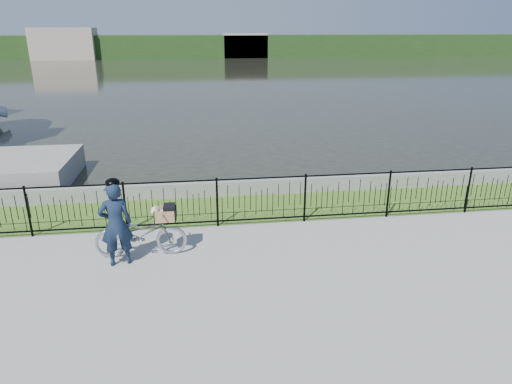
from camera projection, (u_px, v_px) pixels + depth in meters
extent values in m
plane|color=gray|center=(273.00, 256.00, 8.98)|extent=(120.00, 120.00, 0.00)
cube|color=#436720|center=(256.00, 207.00, 11.40)|extent=(60.00, 2.00, 0.01)
plane|color=#27281E|center=(209.00, 78.00, 39.69)|extent=(120.00, 120.00, 0.00)
cube|color=gray|center=(251.00, 187.00, 12.26)|extent=(60.00, 0.30, 0.40)
cube|color=#224119|center=(202.00, 46.00, 64.29)|extent=(120.00, 6.00, 3.00)
cube|color=#A79886|center=(64.00, 44.00, 60.00)|extent=(8.00, 4.00, 4.00)
cube|color=#A79886|center=(245.00, 46.00, 63.62)|extent=(6.00, 3.00, 3.20)
imported|color=#A5AAB1|center=(141.00, 234.00, 8.87)|extent=(1.77, 0.62, 0.93)
cube|color=black|center=(165.00, 221.00, 8.85)|extent=(0.38, 0.18, 0.02)
cube|color=#A17B4A|center=(165.00, 220.00, 8.84)|extent=(0.40, 0.30, 0.01)
cube|color=#A17B4A|center=(165.00, 212.00, 8.94)|extent=(0.40, 0.01, 0.26)
cube|color=#A17B4A|center=(165.00, 217.00, 8.67)|extent=(0.40, 0.02, 0.26)
cube|color=#A17B4A|center=(175.00, 214.00, 8.83)|extent=(0.02, 0.30, 0.26)
cube|color=#A17B4A|center=(155.00, 215.00, 8.78)|extent=(0.01, 0.30, 0.26)
cube|color=black|center=(169.00, 207.00, 8.76)|extent=(0.22, 0.32, 0.06)
cube|color=black|center=(176.00, 213.00, 8.82)|extent=(0.02, 0.32, 0.21)
ellipsoid|color=silver|center=(164.00, 215.00, 8.80)|extent=(0.31, 0.22, 0.20)
sphere|color=silver|center=(155.00, 210.00, 8.72)|extent=(0.15, 0.15, 0.15)
sphere|color=silver|center=(152.00, 212.00, 8.71)|extent=(0.07, 0.07, 0.07)
sphere|color=black|center=(151.00, 213.00, 8.70)|extent=(0.02, 0.02, 0.02)
cone|color=#A67945|center=(155.00, 206.00, 8.76)|extent=(0.06, 0.08, 0.08)
cone|color=#A67945|center=(156.00, 208.00, 8.67)|extent=(0.06, 0.08, 0.08)
imported|color=#131F35|center=(116.00, 224.00, 8.44)|extent=(0.67, 0.52, 1.64)
ellipsoid|color=black|center=(111.00, 184.00, 8.16)|extent=(0.26, 0.29, 0.18)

